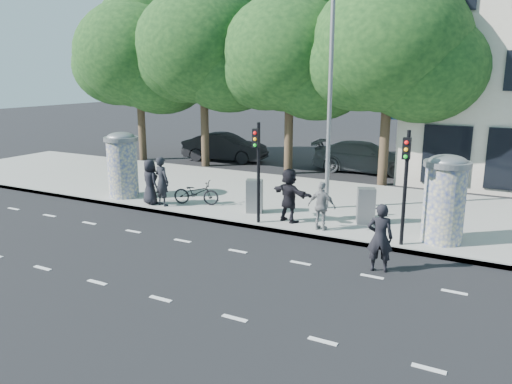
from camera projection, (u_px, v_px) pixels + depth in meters
The scene contains 24 objects.
ground at pixel (212, 267), 13.49m from camera, with size 120.00×120.00×0.00m, color black.
sidewalk at pixel (314, 202), 19.91m from camera, with size 40.00×8.00×0.15m, color gray.
curb at pixel (270, 229), 16.52m from camera, with size 40.00×0.10×0.16m, color slate.
lane_dash_near at pixel (161, 299), 11.60m from camera, with size 32.00×0.12×0.01m, color silver.
lane_dash_far at pixel (238, 251), 14.69m from camera, with size 32.00×0.12×0.01m, color silver.
ad_column_left at pixel (122, 163), 20.27m from camera, with size 1.36×1.36×2.65m.
ad_column_right at pixel (445, 197), 14.79m from camera, with size 1.36×1.36×2.65m.
traffic_pole_near at pixel (258, 162), 16.50m from camera, with size 0.22×0.31×3.40m.
traffic_pole_far at pixel (405, 176), 14.31m from camera, with size 0.22×0.31×3.40m.
street_lamp at pixel (330, 82), 17.70m from camera, with size 0.25×0.93×8.00m.
tree_far_left at pixel (138, 54), 28.70m from camera, with size 7.20×7.20×9.26m.
tree_mid_left at pixel (203, 46), 26.58m from camera, with size 7.20×7.20×9.57m.
tree_near_left at pixel (290, 53), 24.57m from camera, with size 6.80×6.80×8.97m.
tree_center at pixel (390, 45), 21.89m from camera, with size 7.00×7.00×9.30m.
ped_a at pixel (150, 182), 19.22m from camera, with size 0.85×0.55×1.74m, color black.
ped_b at pixel (162, 181), 18.97m from camera, with size 0.69×0.45×1.89m, color black.
ped_e at pixel (322, 206), 16.04m from camera, with size 0.93×0.53×1.59m, color gray.
ped_f at pixel (289, 195), 16.92m from camera, with size 1.71×0.62×1.85m, color black.
man_road at pixel (380, 238), 13.04m from camera, with size 0.67×0.44×1.85m, color black.
bicycle at pixel (196, 193), 19.22m from camera, with size 1.78×0.62×0.94m, color black.
cabinet_left at pixel (254, 196), 18.11m from camera, with size 0.58×0.42×1.22m, color slate.
cabinet_right at pixel (366, 206), 16.77m from camera, with size 0.58×0.43×1.22m, color slate.
car_mid at pixel (225, 147), 29.54m from camera, with size 4.94×1.72×1.63m, color black.
car_right at pixel (365, 157), 26.28m from camera, with size 5.44×2.21×1.58m, color slate.
Camera 1 is at (6.98, -10.60, 5.14)m, focal length 35.00 mm.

